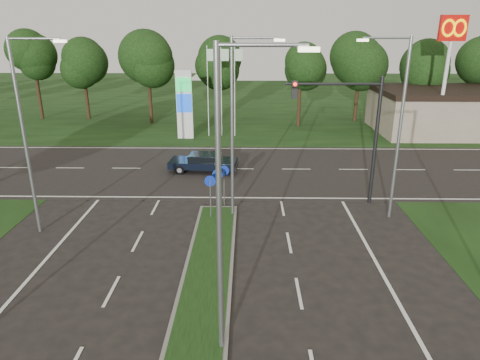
{
  "coord_description": "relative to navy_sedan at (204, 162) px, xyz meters",
  "views": [
    {
      "loc": [
        1.55,
        -4.62,
        9.23
      ],
      "look_at": [
        1.2,
        15.41,
        2.2
      ],
      "focal_mm": 32.0,
      "sensor_mm": 36.0,
      "label": 1
    }
  ],
  "objects": [
    {
      "name": "verge_far",
      "position": [
        1.45,
        31.55,
        -0.68
      ],
      "size": [
        160.0,
        50.0,
        0.02
      ],
      "primitive_type": "cube",
      "color": "black",
      "rests_on": "ground"
    },
    {
      "name": "cross_road",
      "position": [
        1.45,
        0.55,
        -0.68
      ],
      "size": [
        160.0,
        12.0,
        0.02
      ],
      "primitive_type": "cube",
      "color": "black",
      "rests_on": "ground"
    },
    {
      "name": "commercial_building",
      "position": [
        23.45,
        12.55,
        1.32
      ],
      "size": [
        16.0,
        9.0,
        4.0
      ],
      "primitive_type": "cube",
      "color": "gray",
      "rests_on": "ground"
    },
    {
      "name": "streetlight_median_near",
      "position": [
        2.45,
        -17.45,
        4.4
      ],
      "size": [
        2.53,
        0.22,
        9.0
      ],
      "color": "gray",
      "rests_on": "ground"
    },
    {
      "name": "streetlight_median_far",
      "position": [
        2.45,
        -7.45,
        4.4
      ],
      "size": [
        2.53,
        0.22,
        9.0
      ],
      "color": "gray",
      "rests_on": "ground"
    },
    {
      "name": "streetlight_left_far",
      "position": [
        -6.85,
        -9.45,
        4.4
      ],
      "size": [
        2.53,
        0.22,
        9.0
      ],
      "color": "gray",
      "rests_on": "ground"
    },
    {
      "name": "streetlight_right_far",
      "position": [
        10.25,
        -7.45,
        4.4
      ],
      "size": [
        2.53,
        0.22,
        9.0
      ],
      "rotation": [
        0.0,
        0.0,
        3.14
      ],
      "color": "gray",
      "rests_on": "ground"
    },
    {
      "name": "traffic_signal",
      "position": [
        8.64,
        -5.46,
        3.98
      ],
      "size": [
        5.1,
        0.42,
        7.0
      ],
      "color": "black",
      "rests_on": "ground"
    },
    {
      "name": "median_signs",
      "position": [
        1.45,
        -7.05,
        1.04
      ],
      "size": [
        1.16,
        1.76,
        2.38
      ],
      "color": "gray",
      "rests_on": "ground"
    },
    {
      "name": "gas_pylon",
      "position": [
        -2.34,
        9.59,
        2.52
      ],
      "size": [
        5.8,
        1.26,
        8.0
      ],
      "color": "silver",
      "rests_on": "ground"
    },
    {
      "name": "mcdonalds_sign",
      "position": [
        19.45,
        8.52,
        7.31
      ],
      "size": [
        2.2,
        0.47,
        10.4
      ],
      "color": "silver",
      "rests_on": "ground"
    },
    {
      "name": "treeline_far",
      "position": [
        1.55,
        16.48,
        6.16
      ],
      "size": [
        6.0,
        6.0,
        9.9
      ],
      "color": "black",
      "rests_on": "ground"
    },
    {
      "name": "navy_sedan",
      "position": [
        0.0,
        0.0,
        0.0
      ],
      "size": [
        4.72,
        2.26,
        1.26
      ],
      "rotation": [
        0.0,
        0.0,
        1.48
      ],
      "color": "black",
      "rests_on": "ground"
    }
  ]
}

